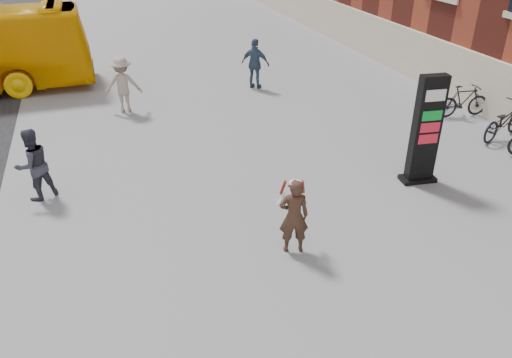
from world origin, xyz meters
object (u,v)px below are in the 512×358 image
object	(u,v)px
info_pylon	(426,131)
pedestrian_c	(255,64)
pedestrian_b	(123,85)
pedestrian_a	(33,165)
bike_6	(504,121)
bike_7	(463,101)
woman	(294,215)

from	to	relation	value
info_pylon	pedestrian_c	size ratio (longest dim) A/B	1.48
info_pylon	pedestrian_b	xyz separation A→B (m)	(-6.38, 7.14, -0.43)
info_pylon	pedestrian_a	bearing A→B (deg)	173.59
info_pylon	pedestrian_b	bearing A→B (deg)	138.62
bike_6	bike_7	world-z (taller)	bike_6
pedestrian_c	bike_6	size ratio (longest dim) A/B	0.92
info_pylon	bike_7	xyz separation A→B (m)	(3.84, 3.25, -0.82)
info_pylon	bike_6	size ratio (longest dim) A/B	1.35
woman	bike_6	distance (m)	8.45
pedestrian_c	bike_6	xyz separation A→B (m)	(5.39, -6.59, -0.39)
pedestrian_b	info_pylon	bearing A→B (deg)	139.16
pedestrian_a	pedestrian_c	world-z (taller)	pedestrian_c
pedestrian_b	bike_7	xyz separation A→B (m)	(10.22, -3.89, -0.39)
info_pylon	pedestrian_c	distance (m)	8.22
pedestrian_a	pedestrian_c	bearing A→B (deg)	-171.12
info_pylon	pedestrian_a	world-z (taller)	info_pylon
bike_6	bike_7	xyz separation A→B (m)	(0.00, 1.78, -0.00)
bike_7	pedestrian_b	bearing A→B (deg)	75.98
woman	pedestrian_a	xyz separation A→B (m)	(-4.82, 3.73, 0.04)
pedestrian_a	bike_6	world-z (taller)	pedestrian_a
info_pylon	bike_7	distance (m)	5.10
pedestrian_a	bike_7	size ratio (longest dim) A/B	0.99
pedestrian_b	pedestrian_c	bearing A→B (deg)	-161.77
woman	pedestrian_c	size ratio (longest dim) A/B	0.87
woman	pedestrian_c	world-z (taller)	pedestrian_c
woman	bike_6	bearing A→B (deg)	-144.32
info_pylon	bike_6	world-z (taller)	info_pylon
pedestrian_a	bike_7	xyz separation A→B (m)	(12.66, 1.18, -0.34)
info_pylon	bike_6	xyz separation A→B (m)	(3.84, 1.48, -0.82)
info_pylon	pedestrian_c	world-z (taller)	info_pylon
woman	pedestrian_c	distance (m)	10.02
info_pylon	bike_6	distance (m)	4.19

